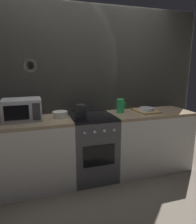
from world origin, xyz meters
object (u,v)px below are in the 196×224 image
object	(u,v)px
dish_pile	(146,110)
stove_unit	(93,147)
mixing_bowl	(60,114)
microwave	(22,110)
kettle	(81,111)
pitcher	(121,106)

from	to	relation	value
dish_pile	stove_unit	bearing A→B (deg)	-177.92
mixing_bowl	dish_pile	xyz separation A→B (m)	(1.27, -0.02, -0.02)
microwave	mixing_bowl	world-z (taller)	microwave
kettle	microwave	bearing A→B (deg)	176.33
mixing_bowl	dish_pile	size ratio (longest dim) A/B	0.50
stove_unit	mixing_bowl	world-z (taller)	mixing_bowl
microwave	kettle	xyz separation A→B (m)	(0.74, -0.05, -0.05)
kettle	dish_pile	size ratio (longest dim) A/B	0.71
stove_unit	pitcher	size ratio (longest dim) A/B	4.50
pitcher	dish_pile	xyz separation A→B (m)	(0.40, -0.04, -0.08)
mixing_bowl	pitcher	size ratio (longest dim) A/B	1.00
stove_unit	microwave	xyz separation A→B (m)	(-0.89, 0.05, 0.59)
stove_unit	pitcher	xyz separation A→B (m)	(0.45, 0.07, 0.55)
kettle	mixing_bowl	distance (m)	0.28
microwave	kettle	bearing A→B (deg)	-3.67
kettle	pitcher	size ratio (longest dim) A/B	1.42
mixing_bowl	dish_pile	distance (m)	1.27
kettle	pitcher	bearing A→B (deg)	6.41
microwave	dish_pile	xyz separation A→B (m)	(1.74, -0.02, -0.11)
mixing_bowl	kettle	bearing A→B (deg)	-9.99
kettle	dish_pile	distance (m)	1.00
mixing_bowl	stove_unit	bearing A→B (deg)	-7.31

